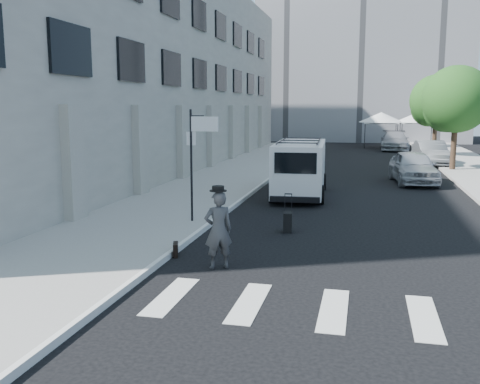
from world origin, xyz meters
The scene contains 17 objects.
ground centered at (0.00, 0.00, 0.00)m, with size 120.00×120.00×0.00m, color black.
sidewalk_left centered at (-4.25, 16.00, 0.07)m, with size 4.50×48.00×0.15m, color gray.
sidewalk_right centered at (9.00, 20.00, 0.07)m, with size 4.00×56.00×0.15m, color gray.
building_left centered at (-11.50, 18.00, 6.00)m, with size 10.00×44.00×12.00m, color gray.
building_far centered at (2.00, 50.00, 12.50)m, with size 22.00×12.00×25.00m, color slate.
sign_pole centered at (-2.36, 3.20, 2.65)m, with size 1.03×0.07×3.50m.
tree_near centered at (7.50, 20.15, 3.97)m, with size 3.80×3.83×6.03m.
tree_far centered at (7.50, 29.15, 3.97)m, with size 3.80×3.83×6.03m.
tent_left centered at (4.00, 38.00, 2.71)m, with size 4.00×4.00×3.20m.
tent_right centered at (7.20, 38.50, 2.71)m, with size 4.00×4.00×3.20m.
businessman centered at (-0.58, -0.98, 0.91)m, with size 0.66×0.44×1.82m, color #3D3E40.
briefcase centered at (-1.90, -0.25, 0.17)m, with size 0.12×0.44×0.34m, color black.
suitcase centered at (0.48, 3.00, 0.30)m, with size 0.30×0.44×1.14m.
cargo_van centered at (0.02, 9.81, 1.17)m, with size 2.36×6.06×2.25m.
parked_car_a centered at (5.00, 14.69, 0.80)m, with size 1.89×4.70×1.60m, color #A8ABB0.
parked_car_b centered at (6.75, 23.26, 0.78)m, with size 1.66×4.75×1.57m, color slate.
parked_car_c centered at (5.11, 35.11, 0.81)m, with size 2.28×5.61×1.63m, color #999CA1.
Camera 1 is at (2.66, -12.59, 3.74)m, focal length 40.00 mm.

